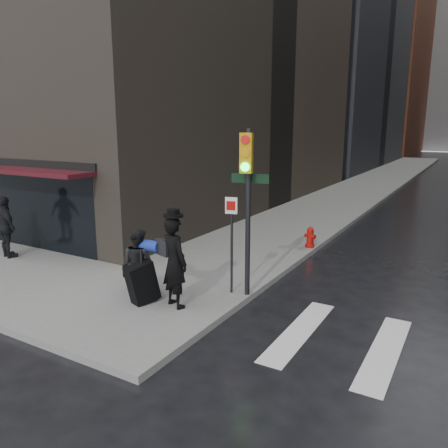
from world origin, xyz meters
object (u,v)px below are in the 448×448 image
at_px(man_overcoat, 168,265).
at_px(man_jeans, 139,263).
at_px(man_greycoat, 6,227).
at_px(traffic_light, 246,191).
at_px(fire_hydrant, 310,238).

bearing_deg(man_overcoat, man_jeans, 15.93).
bearing_deg(man_greycoat, man_overcoat, -171.52).
bearing_deg(man_jeans, man_overcoat, -176.45).
height_order(man_overcoat, man_jeans, man_overcoat).
bearing_deg(traffic_light, man_greycoat, 174.06).
relative_size(man_greycoat, traffic_light, 0.49).
height_order(man_greycoat, traffic_light, traffic_light).
xyz_separation_m(man_jeans, fire_hydrant, (1.92, 5.92, -0.50)).
bearing_deg(man_overcoat, traffic_light, -111.95).
relative_size(man_overcoat, man_greycoat, 1.18).
bearing_deg(man_greycoat, fire_hydrant, -130.18).
distance_m(man_jeans, man_greycoat, 5.40).
relative_size(man_overcoat, fire_hydrant, 3.24).
bearing_deg(fire_hydrant, man_greycoat, -143.01).
bearing_deg(man_greycoat, traffic_light, -160.66).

